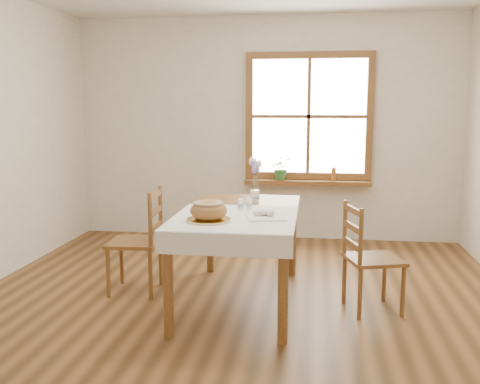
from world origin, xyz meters
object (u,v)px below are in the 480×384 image
object	(u,v)px
flower_vase	(255,196)
bread_plate	(209,220)
dining_table	(240,221)
chair_left	(134,241)
chair_right	(374,257)

from	to	relation	value
flower_vase	bread_plate	bearing A→B (deg)	-104.28
dining_table	chair_left	size ratio (longest dim) A/B	1.80
chair_left	flower_vase	world-z (taller)	chair_left
chair_right	bread_plate	size ratio (longest dim) A/B	2.74
chair_left	chair_right	world-z (taller)	chair_left
dining_table	chair_right	distance (m)	1.07
dining_table	chair_left	bearing A→B (deg)	172.92
bread_plate	flower_vase	distance (m)	0.93
chair_right	flower_vase	xyz separation A→B (m)	(-0.98, 0.49, 0.37)
chair_left	bread_plate	distance (m)	1.01
dining_table	chair_right	xyz separation A→B (m)	(1.04, -0.05, -0.24)
flower_vase	dining_table	bearing A→B (deg)	-98.89
dining_table	bread_plate	world-z (taller)	bread_plate
chair_right	flower_vase	size ratio (longest dim) A/B	9.41
chair_left	bread_plate	xyz separation A→B (m)	(0.76, -0.58, 0.32)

